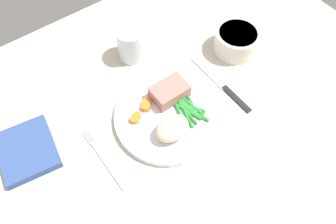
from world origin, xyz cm
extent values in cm
cube|color=beige|center=(0.00, 0.00, 1.00)|extent=(120.00, 90.00, 2.00)
cylinder|color=white|center=(-0.04, 1.06, 2.80)|extent=(24.36, 24.36, 1.60)
cube|color=#B2756B|center=(3.25, 4.90, 5.29)|extent=(8.21, 5.75, 3.37)
ellipsoid|color=beige|center=(-2.24, -3.33, 5.81)|extent=(7.69, 5.76, 4.42)
cylinder|color=orange|center=(-2.32, 6.22, 4.10)|extent=(2.11, 2.11, 1.01)
cylinder|color=orange|center=(-3.12, 5.27, 4.25)|extent=(2.12, 2.12, 1.30)
cylinder|color=orange|center=(-6.94, 4.13, 4.15)|extent=(1.96, 1.96, 1.10)
cylinder|color=orange|center=(-6.00, 4.62, 4.06)|extent=(1.94, 1.94, 0.92)
cylinder|color=#2D8C38|center=(5.56, -1.16, 3.95)|extent=(2.34, 6.31, 0.70)
cylinder|color=#2D8C38|center=(3.60, -1.23, 3.94)|extent=(1.06, 7.34, 0.68)
cylinder|color=#2D8C38|center=(5.33, -0.92, 3.97)|extent=(3.98, 5.52, 0.74)
cylinder|color=#2D8C38|center=(3.20, -1.01, 3.96)|extent=(2.82, 8.13, 0.72)
cylinder|color=#2D8C38|center=(2.06, -0.58, 3.99)|extent=(2.71, 7.06, 0.78)
cylinder|color=#2D8C38|center=(4.50, 0.06, 3.97)|extent=(1.05, 6.08, 0.73)
cylinder|color=#2D8C38|center=(4.81, -2.13, 3.98)|extent=(3.21, 7.61, 0.75)
cylinder|color=#2D8C38|center=(5.55, -0.39, 3.99)|extent=(1.91, 8.20, 0.78)
cylinder|color=#2D8C38|center=(3.94, -1.16, 3.94)|extent=(2.88, 6.93, 0.68)
cylinder|color=#2D8C38|center=(4.78, 0.06, 3.95)|extent=(0.93, 5.67, 0.71)
cube|color=silver|center=(-17.00, -0.94, 2.20)|extent=(1.00, 13.00, 0.40)
cube|color=silver|center=(-17.60, 7.36, 2.20)|extent=(0.24, 3.60, 0.40)
cube|color=silver|center=(-17.20, 7.36, 2.20)|extent=(0.24, 3.60, 0.40)
cube|color=silver|center=(-16.80, 7.36, 2.20)|extent=(0.24, 3.60, 0.40)
cube|color=silver|center=(-16.40, 7.36, 2.20)|extent=(0.24, 3.60, 0.40)
cube|color=black|center=(15.99, -4.44, 2.20)|extent=(1.30, 9.00, 0.64)
cube|color=silver|center=(15.99, 5.56, 2.20)|extent=(1.70, 12.00, 0.40)
cylinder|color=silver|center=(3.98, 21.77, 6.28)|extent=(7.09, 7.09, 8.57)
cylinder|color=silver|center=(3.98, 21.77, 4.77)|extent=(6.52, 6.52, 5.54)
cylinder|color=silver|center=(26.59, 7.69, 4.92)|extent=(11.30, 11.30, 5.83)
cylinder|color=beige|center=(26.59, 7.69, 6.23)|extent=(9.60, 9.60, 3.21)
cube|color=#334C8C|center=(-29.14, 11.95, 2.98)|extent=(13.18, 14.75, 1.97)
camera|label=1|loc=(-23.37, -30.32, 66.47)|focal=35.39mm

